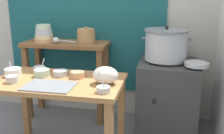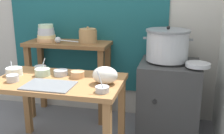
{
  "view_description": "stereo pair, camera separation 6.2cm",
  "coord_description": "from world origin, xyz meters",
  "px_view_note": "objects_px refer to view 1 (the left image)",
  "views": [
    {
      "loc": [
        0.81,
        -2.02,
        1.46
      ],
      "look_at": [
        0.36,
        0.2,
        0.82
      ],
      "focal_mm": 43.54,
      "sensor_mm": 36.0,
      "label": 1
    },
    {
      "loc": [
        0.87,
        -2.01,
        1.46
      ],
      "look_at": [
        0.36,
        0.2,
        0.82
      ],
      "focal_mm": 43.54,
      "sensor_mm": 36.0,
      "label": 2
    }
  ],
  "objects_px": {
    "back_shelf_table": "(67,61)",
    "prep_bowl_0": "(13,72)",
    "serving_tray": "(49,86)",
    "wide_pan": "(197,64)",
    "prep_bowl_6": "(60,73)",
    "prep_bowl_7": "(42,72)",
    "bowl_stack_enamel": "(44,34)",
    "prep_bowl_5": "(77,74)",
    "prep_bowl_4": "(12,79)",
    "stove_block": "(167,97)",
    "steamer_pot": "(166,45)",
    "prep_table": "(60,92)",
    "prep_bowl_1": "(39,69)",
    "plastic_bag": "(106,75)",
    "prep_bowl_2": "(103,89)",
    "clay_pot": "(86,36)",
    "ladle": "(57,40)"
  },
  "relations": [
    {
      "from": "back_shelf_table",
      "to": "prep_bowl_0",
      "type": "xyz_separation_m",
      "value": [
        -0.22,
        -0.75,
        0.08
      ]
    },
    {
      "from": "serving_tray",
      "to": "wide_pan",
      "type": "distance_m",
      "value": 1.36
    },
    {
      "from": "prep_bowl_6",
      "to": "prep_bowl_7",
      "type": "relative_size",
      "value": 0.8
    },
    {
      "from": "bowl_stack_enamel",
      "to": "prep_bowl_5",
      "type": "bearing_deg",
      "value": -47.38
    },
    {
      "from": "back_shelf_table",
      "to": "serving_tray",
      "type": "xyz_separation_m",
      "value": [
        0.21,
        -0.95,
        0.05
      ]
    },
    {
      "from": "prep_bowl_4",
      "to": "prep_bowl_6",
      "type": "distance_m",
      "value": 0.41
    },
    {
      "from": "stove_block",
      "to": "prep_bowl_0",
      "type": "relative_size",
      "value": 5.31
    },
    {
      "from": "wide_pan",
      "to": "steamer_pot",
      "type": "bearing_deg",
      "value": 147.72
    },
    {
      "from": "stove_block",
      "to": "prep_bowl_5",
      "type": "distance_m",
      "value": 1.03
    },
    {
      "from": "prep_table",
      "to": "prep_bowl_0",
      "type": "xyz_separation_m",
      "value": [
        -0.44,
        0.02,
        0.15
      ]
    },
    {
      "from": "prep_table",
      "to": "back_shelf_table",
      "type": "relative_size",
      "value": 1.15
    },
    {
      "from": "prep_bowl_1",
      "to": "prep_bowl_6",
      "type": "xyz_separation_m",
      "value": [
        0.25,
        -0.1,
        0.0
      ]
    },
    {
      "from": "prep_bowl_0",
      "to": "steamer_pot",
      "type": "bearing_deg",
      "value": 25.75
    },
    {
      "from": "plastic_bag",
      "to": "prep_bowl_6",
      "type": "bearing_deg",
      "value": 164.19
    },
    {
      "from": "prep_bowl_1",
      "to": "prep_bowl_2",
      "type": "distance_m",
      "value": 0.84
    },
    {
      "from": "prep_table",
      "to": "prep_bowl_0",
      "type": "height_order",
      "value": "prep_bowl_0"
    },
    {
      "from": "back_shelf_table",
      "to": "prep_bowl_1",
      "type": "xyz_separation_m",
      "value": [
        -0.06,
        -0.56,
        0.07
      ]
    },
    {
      "from": "serving_tray",
      "to": "wide_pan",
      "type": "bearing_deg",
      "value": 28.71
    },
    {
      "from": "prep_table",
      "to": "back_shelf_table",
      "type": "height_order",
      "value": "back_shelf_table"
    },
    {
      "from": "prep_bowl_7",
      "to": "stove_block",
      "type": "bearing_deg",
      "value": 27.16
    },
    {
      "from": "clay_pot",
      "to": "prep_bowl_1",
      "type": "distance_m",
      "value": 0.68
    },
    {
      "from": "wide_pan",
      "to": "prep_bowl_5",
      "type": "relative_size",
      "value": 1.85
    },
    {
      "from": "serving_tray",
      "to": "wide_pan",
      "type": "relative_size",
      "value": 1.77
    },
    {
      "from": "serving_tray",
      "to": "prep_bowl_4",
      "type": "distance_m",
      "value": 0.35
    },
    {
      "from": "prep_bowl_0",
      "to": "back_shelf_table",
      "type": "bearing_deg",
      "value": 73.76
    },
    {
      "from": "prep_bowl_1",
      "to": "bowl_stack_enamel",
      "type": "bearing_deg",
      "value": 109.41
    },
    {
      "from": "prep_bowl_4",
      "to": "prep_bowl_5",
      "type": "relative_size",
      "value": 0.85
    },
    {
      "from": "back_shelf_table",
      "to": "plastic_bag",
      "type": "height_order",
      "value": "back_shelf_table"
    },
    {
      "from": "back_shelf_table",
      "to": "prep_bowl_5",
      "type": "relative_size",
      "value": 7.83
    },
    {
      "from": "stove_block",
      "to": "serving_tray",
      "type": "xyz_separation_m",
      "value": [
        -0.94,
        -0.82,
        0.34
      ]
    },
    {
      "from": "prep_bowl_7",
      "to": "prep_bowl_6",
      "type": "bearing_deg",
      "value": 15.47
    },
    {
      "from": "plastic_bag",
      "to": "prep_bowl_5",
      "type": "distance_m",
      "value": 0.3
    },
    {
      "from": "back_shelf_table",
      "to": "plastic_bag",
      "type": "relative_size",
      "value": 4.53
    },
    {
      "from": "clay_pot",
      "to": "serving_tray",
      "type": "relative_size",
      "value": 0.5
    },
    {
      "from": "prep_bowl_0",
      "to": "prep_bowl_6",
      "type": "distance_m",
      "value": 0.42
    },
    {
      "from": "prep_table",
      "to": "plastic_bag",
      "type": "xyz_separation_m",
      "value": [
        0.41,
        -0.01,
        0.18
      ]
    },
    {
      "from": "wide_pan",
      "to": "prep_bowl_4",
      "type": "relative_size",
      "value": 2.19
    },
    {
      "from": "ladle",
      "to": "prep_bowl_7",
      "type": "bearing_deg",
      "value": -80.63
    },
    {
      "from": "prep_table",
      "to": "prep_bowl_2",
      "type": "xyz_separation_m",
      "value": [
        0.44,
        -0.2,
        0.14
      ]
    },
    {
      "from": "prep_table",
      "to": "back_shelf_table",
      "type": "distance_m",
      "value": 0.81
    },
    {
      "from": "stove_block",
      "to": "plastic_bag",
      "type": "height_order",
      "value": "plastic_bag"
    },
    {
      "from": "plastic_bag",
      "to": "clay_pot",
      "type": "bearing_deg",
      "value": 116.84
    },
    {
      "from": "back_shelf_table",
      "to": "steamer_pot",
      "type": "bearing_deg",
      "value": -5.66
    },
    {
      "from": "bowl_stack_enamel",
      "to": "serving_tray",
      "type": "distance_m",
      "value": 1.08
    },
    {
      "from": "bowl_stack_enamel",
      "to": "prep_bowl_5",
      "type": "xyz_separation_m",
      "value": [
        0.61,
        -0.67,
        -0.24
      ]
    },
    {
      "from": "stove_block",
      "to": "prep_bowl_7",
      "type": "xyz_separation_m",
      "value": [
        -1.12,
        -0.57,
        0.37
      ]
    },
    {
      "from": "bowl_stack_enamel",
      "to": "prep_bowl_0",
      "type": "height_order",
      "value": "bowl_stack_enamel"
    },
    {
      "from": "wide_pan",
      "to": "prep_bowl_4",
      "type": "distance_m",
      "value": 1.66
    },
    {
      "from": "clay_pot",
      "to": "wide_pan",
      "type": "height_order",
      "value": "clay_pot"
    },
    {
      "from": "stove_block",
      "to": "plastic_bag",
      "type": "distance_m",
      "value": 0.93
    }
  ]
}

